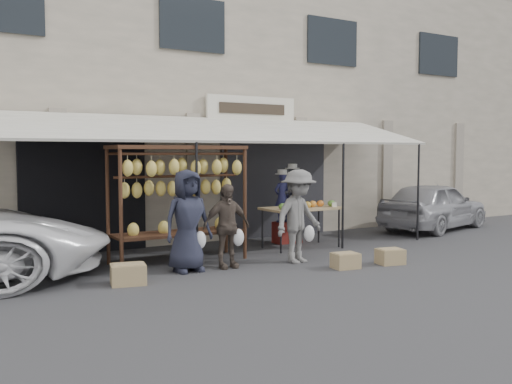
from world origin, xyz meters
TOP-DOWN VIEW (x-y plane):
  - ground_plane at (0.00, 0.00)m, footprint 90.00×90.00m
  - shophouse at (-0.00, 6.50)m, footprint 24.00×6.15m
  - awning at (0.01, 2.28)m, footprint 10.00×2.35m
  - banana_rack at (-1.18, 1.55)m, footprint 2.60×0.90m
  - produce_table at (1.77, 1.66)m, footprint 1.70×0.90m
  - vendor_left at (1.74, 2.40)m, footprint 0.42×0.28m
  - vendor_right at (2.01, 2.39)m, footprint 0.72×0.62m
  - customer_left at (-1.41, 0.65)m, footprint 0.92×0.63m
  - customer_mid at (-0.68, 0.58)m, footprint 0.92×0.43m
  - customer_right at (0.73, 0.31)m, footprint 1.27×0.91m
  - stool_left at (1.74, 2.40)m, footprint 0.37×0.37m
  - stool_right at (2.01, 2.39)m, footprint 0.42×0.42m
  - crate_near_a at (1.16, -0.57)m, footprint 0.51×0.41m
  - crate_near_b at (2.14, -0.69)m, footprint 0.54×0.45m
  - crate_far at (-2.64, 0.22)m, footprint 0.61×0.51m
  - sedan at (6.57, 2.24)m, footprint 4.13×2.49m

SIDE VIEW (x-z plane):
  - ground_plane at x=0.00m, z-range 0.00..0.00m
  - crate_near_a at x=1.16m, z-range 0.00..0.28m
  - crate_near_b at x=2.14m, z-range 0.00..0.29m
  - crate_far at x=-2.64m, z-range 0.00..0.32m
  - stool_right at x=2.01m, z-range 0.00..0.49m
  - stool_left at x=1.74m, z-range 0.00..0.50m
  - sedan at x=6.57m, z-range 0.00..1.32m
  - customer_mid at x=-0.68m, z-range 0.00..1.54m
  - produce_table at x=1.77m, z-range 0.35..1.39m
  - customer_right at x=0.73m, z-range 0.00..1.78m
  - customer_left at x=-1.41m, z-range 0.00..1.81m
  - vendor_left at x=1.74m, z-range 0.50..1.64m
  - vendor_right at x=2.01m, z-range 0.49..1.77m
  - banana_rack at x=-1.18m, z-range 0.46..2.69m
  - awning at x=0.01m, z-range 1.12..4.03m
  - shophouse at x=0.00m, z-range 0.00..7.30m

